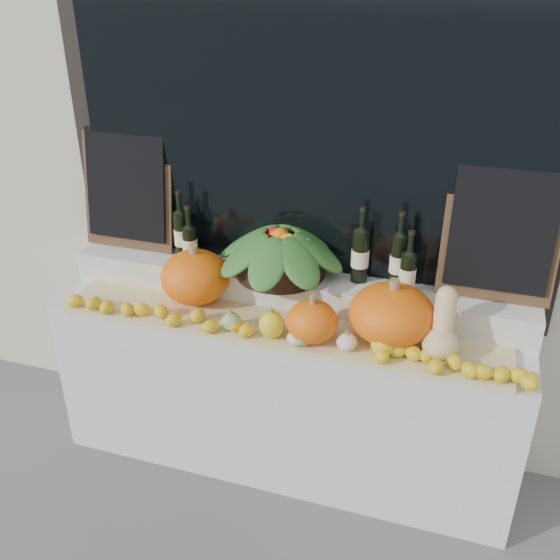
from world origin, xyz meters
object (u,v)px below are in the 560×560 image
object	(u,v)px
pumpkin_left	(195,277)
wine_bottle_tall	(360,255)
butternut_squash	(442,330)
pumpkin_right	(392,314)
produce_bowl	(280,251)

from	to	relation	value
pumpkin_left	wine_bottle_tall	xyz separation A→B (m)	(0.77, 0.20, 0.14)
pumpkin_left	butternut_squash	size ratio (longest dim) A/B	1.14
pumpkin_left	pumpkin_right	world-z (taller)	pumpkin_left
wine_bottle_tall	produce_bowl	bearing A→B (deg)	-172.74
pumpkin_left	butternut_squash	bearing A→B (deg)	-5.35
pumpkin_left	produce_bowl	world-z (taller)	produce_bowl
pumpkin_left	butternut_squash	distance (m)	1.19
butternut_squash	wine_bottle_tall	bearing A→B (deg)	143.38
pumpkin_right	butternut_squash	bearing A→B (deg)	-13.68
produce_bowl	pumpkin_left	bearing A→B (deg)	-158.40
pumpkin_left	produce_bowl	xyz separation A→B (m)	(0.39, 0.15, 0.13)
pumpkin_right	butternut_squash	distance (m)	0.23
pumpkin_left	pumpkin_right	bearing A→B (deg)	-3.40
pumpkin_left	produce_bowl	bearing A→B (deg)	21.60
wine_bottle_tall	pumpkin_left	bearing A→B (deg)	-165.28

